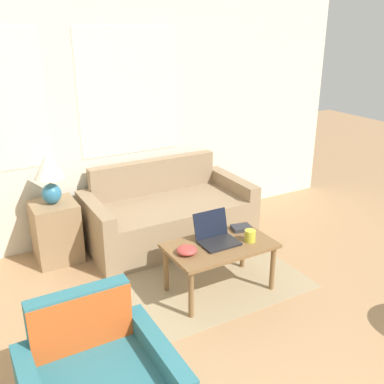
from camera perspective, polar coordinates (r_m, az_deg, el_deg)
The scene contains 10 objects.
wall_back at distance 4.68m, azimuth -15.12°, elevation 8.69°, with size 6.64×0.06×2.60m.
rug at distance 4.49m, azimuth -0.26°, elevation -8.98°, with size 1.66×1.91×0.01m.
couch at distance 4.85m, azimuth -3.20°, elevation -3.08°, with size 1.74×0.87×0.82m.
side_table at distance 4.63m, azimuth -16.87°, elevation -4.82°, with size 0.42×0.42×0.60m.
table_lamp at distance 4.41m, azimuth -17.70°, elevation 2.40°, with size 0.28×0.28×0.51m.
coffee_table at distance 3.90m, azimuth 3.56°, elevation -7.34°, with size 0.92×0.55×0.45m.
laptop at distance 3.89m, azimuth 3.05°, elevation -5.56°, with size 0.32×0.30×0.25m.
cup_navy at distance 3.93m, azimuth 7.38°, elevation -5.53°, with size 0.10×0.10×0.10m.
snack_bowl at distance 3.70m, azimuth -0.67°, elevation -7.40°, with size 0.17×0.17×0.06m.
book_red at distance 4.14m, azimuth 6.26°, elevation -4.55°, with size 0.20×0.17×0.04m.
Camera 1 is at (-1.13, -0.66, 2.25)m, focal length 42.00 mm.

